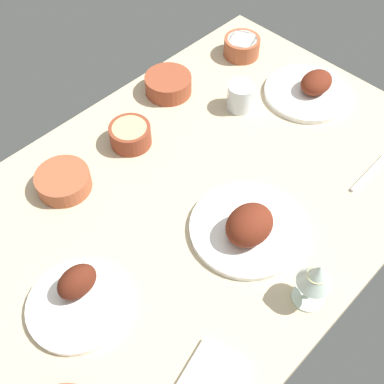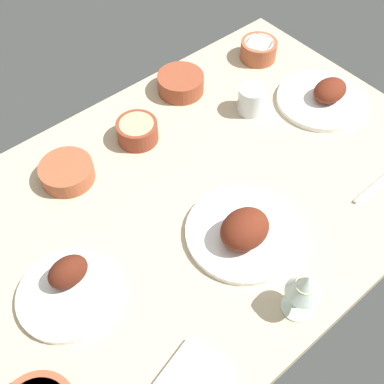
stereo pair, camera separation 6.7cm
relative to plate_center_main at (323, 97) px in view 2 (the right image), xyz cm
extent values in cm
cube|color=#C6B28E|center=(52.64, 2.01, -4.05)|extent=(140.00, 90.00, 4.00)
cylinder|color=white|center=(0.71, -0.41, -1.25)|extent=(25.66, 25.66, 1.60)
ellipsoid|color=#602314|center=(-1.35, 0.78, 2.36)|extent=(11.02, 8.31, 6.09)
cylinder|color=white|center=(50.58, 18.46, -1.25)|extent=(27.67, 27.67, 1.60)
ellipsoid|color=#602314|center=(52.00, 20.00, 3.46)|extent=(12.30, 10.04, 8.50)
cylinder|color=white|center=(91.20, 5.31, -1.25)|extent=(22.03, 22.03, 1.60)
ellipsoid|color=#511E11|center=(88.63, 2.94, 2.74)|extent=(9.21, 6.52, 6.93)
cylinder|color=brown|center=(29.03, -31.38, 0.77)|extent=(14.07, 14.07, 5.62)
cylinder|color=#4C192D|center=(29.03, -31.38, 3.08)|extent=(11.54, 11.54, 1.00)
cylinder|color=#A35133|center=(73.46, -23.58, 0.34)|extent=(14.00, 14.00, 4.78)
cylinder|color=#D6BC70|center=(73.46, -23.58, 2.23)|extent=(11.48, 11.48, 1.00)
cylinder|color=#A35133|center=(-0.34, -27.65, 1.00)|extent=(11.62, 11.62, 6.09)
cylinder|color=white|center=(-0.34, -27.65, 3.55)|extent=(9.53, 9.53, 1.00)
cylinder|color=brown|center=(51.06, -23.35, 0.91)|extent=(11.46, 11.46, 5.90)
cylinder|color=#DBCC7A|center=(51.06, -23.35, 3.36)|extent=(9.40, 9.40, 1.00)
cylinder|color=silver|center=(54.55, 39.54, -1.80)|extent=(7.00, 7.00, 0.50)
cylinder|color=silver|center=(54.55, 39.54, 1.95)|extent=(1.00, 1.00, 7.00)
cone|color=silver|center=(54.55, 39.54, 8.70)|extent=(7.60, 7.60, 6.50)
cylinder|color=beige|center=(54.55, 39.54, 7.25)|extent=(4.18, 4.18, 2.80)
cylinder|color=silver|center=(18.95, -11.48, 1.98)|extent=(7.82, 7.82, 8.06)
cube|color=silver|center=(14.19, 29.85, -1.65)|extent=(16.86, 1.20, 0.80)
camera|label=1|loc=(104.48, 53.22, 95.58)|focal=44.70mm
camera|label=2|loc=(99.57, 57.76, 95.58)|focal=44.70mm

